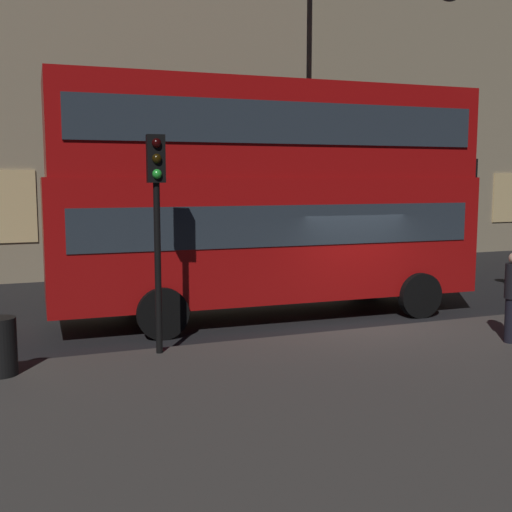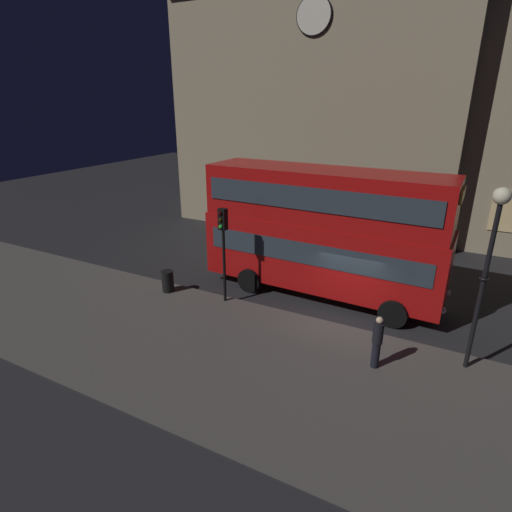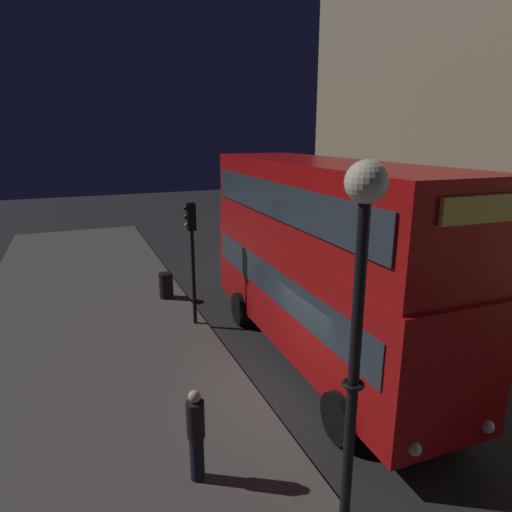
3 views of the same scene
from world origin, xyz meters
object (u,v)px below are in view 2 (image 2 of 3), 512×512
(double_decker_bus, at_px, (323,227))
(pedestrian, at_px, (377,341))
(street_lamp, at_px, (491,245))
(litter_bin, at_px, (168,281))
(traffic_light_near_kerb, at_px, (223,236))

(double_decker_bus, distance_m, pedestrian, 5.94)
(double_decker_bus, bearing_deg, street_lamp, -25.39)
(litter_bin, bearing_deg, pedestrian, -8.25)
(traffic_light_near_kerb, relative_size, pedestrian, 2.23)
(pedestrian, relative_size, litter_bin, 1.86)
(traffic_light_near_kerb, distance_m, pedestrian, 7.11)
(pedestrian, xyz_separation_m, litter_bin, (-9.33, 1.35, -0.45))
(traffic_light_near_kerb, height_order, litter_bin, traffic_light_near_kerb)
(street_lamp, relative_size, litter_bin, 6.00)
(double_decker_bus, bearing_deg, pedestrian, -50.58)
(traffic_light_near_kerb, xyz_separation_m, litter_bin, (-2.71, -0.37, -2.39))
(street_lamp, bearing_deg, pedestrian, -152.39)
(traffic_light_near_kerb, bearing_deg, pedestrian, -9.35)
(traffic_light_near_kerb, distance_m, street_lamp, 9.29)
(street_lamp, distance_m, pedestrian, 4.30)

